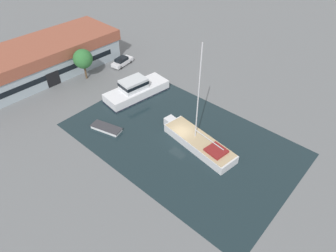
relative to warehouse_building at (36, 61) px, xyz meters
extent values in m
plane|color=slate|center=(3.97, -31.05, -2.89)|extent=(440.00, 440.00, 0.00)
cube|color=#19282D|center=(3.97, -31.05, -2.89)|extent=(20.07, 31.78, 0.01)
cube|color=#99A8B2|center=(0.00, 0.00, -1.02)|extent=(30.25, 11.62, 3.74)
cube|color=brown|center=(0.00, 0.00, 1.83)|extent=(31.16, 11.97, 1.96)
cube|color=black|center=(-0.17, -5.36, -1.58)|extent=(2.40, 0.13, 2.62)
cube|color=black|center=(-0.17, -5.36, -0.83)|extent=(25.43, 0.83, 0.93)
cylinder|color=brown|center=(5.09, -7.53, -1.56)|extent=(0.34, 0.34, 2.65)
sphere|color=#2D6B33|center=(5.09, -7.53, 1.05)|extent=(3.43, 3.43, 3.43)
cube|color=silver|center=(12.89, -8.66, -2.25)|extent=(4.87, 2.49, 0.72)
cube|color=black|center=(12.70, -8.69, -1.59)|extent=(2.63, 1.94, 0.59)
cube|color=black|center=(13.91, -8.51, -1.62)|extent=(0.26, 1.44, 0.47)
cylinder|color=black|center=(14.19, -7.65, -2.59)|extent=(0.62, 0.29, 0.60)
cylinder|color=black|center=(14.43, -9.25, -2.59)|extent=(0.62, 0.29, 0.60)
cylinder|color=black|center=(11.34, -8.08, -2.59)|extent=(0.62, 0.29, 0.60)
cylinder|color=black|center=(11.58, -9.68, -2.59)|extent=(0.62, 0.29, 0.60)
cube|color=silver|center=(4.45, -33.95, -2.26)|extent=(4.76, 11.45, 1.25)
cube|color=silver|center=(5.31, -27.86, -2.26)|extent=(1.61, 1.39, 1.25)
cube|color=tan|center=(4.45, -33.95, -1.59)|extent=(4.57, 10.99, 0.08)
cylinder|color=silver|center=(4.56, -33.13, 5.22)|extent=(0.16, 0.16, 13.56)
cylinder|color=silver|center=(4.22, -35.60, -0.45)|extent=(0.82, 4.96, 0.12)
cube|color=maroon|center=(4.02, -36.98, -1.40)|extent=(2.59, 2.74, 0.30)
cube|color=white|center=(7.41, -18.53, -2.09)|extent=(11.43, 5.37, 1.59)
cube|color=black|center=(7.41, -18.53, -2.74)|extent=(11.55, 5.46, 0.18)
cube|color=silver|center=(6.87, -18.46, -0.45)|extent=(4.52, 3.37, 1.70)
cube|color=black|center=(6.87, -18.46, -0.28)|extent=(4.61, 3.46, 0.54)
cube|color=white|center=(-1.78, -21.69, -2.66)|extent=(2.72, 4.73, 0.45)
cube|color=#333338|center=(-1.78, -21.69, -2.39)|extent=(2.86, 4.93, 0.08)
camera|label=1|loc=(-20.62, -50.68, 25.80)|focal=32.00mm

